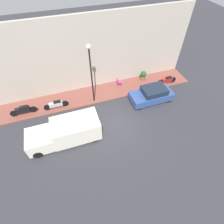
% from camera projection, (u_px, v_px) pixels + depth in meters
% --- Properties ---
extents(ground_plane, '(60.00, 60.00, 0.00)m').
position_uv_depth(ground_plane, '(115.00, 126.00, 14.26)').
color(ground_plane, '#2D2D33').
extents(sidewalk, '(2.49, 18.26, 0.12)m').
position_uv_depth(sidewalk, '(100.00, 93.00, 16.94)').
color(sidewalk, brown).
rests_on(sidewalk, ground_plane).
extents(building_facade, '(0.30, 18.26, 6.82)m').
position_uv_depth(building_facade, '(94.00, 54.00, 15.35)').
color(building_facade, '#B2A899').
rests_on(building_facade, ground_plane).
extents(parked_car, '(1.76, 3.85, 1.37)m').
position_uv_depth(parked_car, '(152.00, 95.00, 15.89)').
color(parked_car, '#2D4784').
rests_on(parked_car, ground_plane).
extents(delivery_van, '(1.96, 5.25, 1.79)m').
position_uv_depth(delivery_van, '(65.00, 132.00, 12.76)').
color(delivery_van, silver).
rests_on(delivery_van, ground_plane).
extents(motorcycle_red, '(0.30, 2.10, 0.80)m').
position_uv_depth(motorcycle_red, '(167.00, 80.00, 17.50)').
color(motorcycle_red, '#B21E1E').
rests_on(motorcycle_red, sidewalk).
extents(motorcycle_black, '(0.30, 2.15, 0.87)m').
position_uv_depth(motorcycle_black, '(23.00, 110.00, 14.68)').
color(motorcycle_black, black).
rests_on(motorcycle_black, sidewalk).
extents(scooter_silver, '(0.30, 2.11, 0.75)m').
position_uv_depth(scooter_silver, '(56.00, 104.00, 15.22)').
color(scooter_silver, '#B7B7BF').
rests_on(scooter_silver, sidewalk).
extents(streetlamp, '(0.36, 0.36, 5.44)m').
position_uv_depth(streetlamp, '(91.00, 67.00, 13.48)').
color(streetlamp, black).
rests_on(streetlamp, sidewalk).
extents(potted_plant, '(0.59, 0.59, 0.97)m').
position_uv_depth(potted_plant, '(143.00, 75.00, 17.91)').
color(potted_plant, brown).
rests_on(potted_plant, sidewalk).
extents(cafe_chair, '(0.40, 0.40, 0.85)m').
position_uv_depth(cafe_chair, '(119.00, 82.00, 17.24)').
color(cafe_chair, '#D8338C').
rests_on(cafe_chair, sidewalk).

